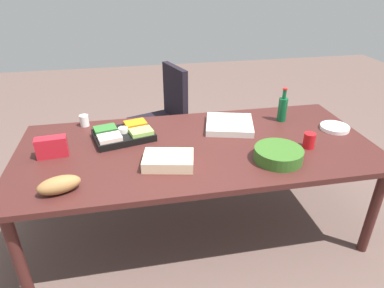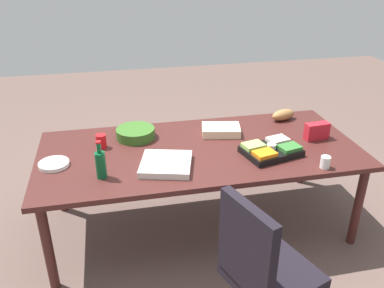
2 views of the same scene
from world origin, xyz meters
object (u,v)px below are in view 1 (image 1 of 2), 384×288
conference_table (197,153)px  bread_loaf (59,185)px  paper_cup (84,121)px  sheet_cake (168,160)px  salad_bowl (278,154)px  paper_plate_stack (335,128)px  red_solo_cup (309,141)px  wine_bottle (283,108)px  veggie_tray (123,134)px  pizza_box (229,125)px  office_chair (162,127)px  chip_bag_red (52,147)px

conference_table → bread_loaf: bearing=24.6°
conference_table → paper_cup: (0.82, -0.49, 0.11)m
sheet_cake → salad_bowl: (-0.72, 0.07, 0.01)m
paper_plate_stack → red_solo_cup: size_ratio=2.00×
wine_bottle → paper_plate_stack: bearing=145.4°
veggie_tray → wine_bottle: 1.29m
sheet_cake → paper_cup: size_ratio=3.56×
paper_plate_stack → salad_bowl: salad_bowl is taller
paper_plate_stack → pizza_box: pizza_box is taller
office_chair → chip_bag_red: (0.85, 1.09, 0.44)m
pizza_box → wine_bottle: (-0.46, -0.05, 0.08)m
veggie_tray → conference_table: bearing=157.8°
office_chair → red_solo_cup: 1.64m
paper_plate_stack → salad_bowl: (0.63, 0.36, 0.03)m
chip_bag_red → bread_loaf: bearing=103.7°
chip_bag_red → conference_table: bearing=178.2°
paper_plate_stack → sheet_cake: (1.35, 0.28, 0.02)m
chip_bag_red → red_solo_cup: chip_bag_red is taller
office_chair → paper_cup: size_ratio=11.24×
paper_plate_stack → wine_bottle: bearing=-34.6°
office_chair → wine_bottle: wine_bottle is taller
paper_plate_stack → paper_cup: paper_cup is taller
conference_table → office_chair: 1.17m
office_chair → wine_bottle: 1.32m
conference_table → pizza_box: bearing=-142.0°
wine_bottle → office_chair: bearing=-42.5°
conference_table → sheet_cake: (0.24, 0.23, 0.10)m
paper_plate_stack → sheet_cake: size_ratio=0.69×
sheet_cake → red_solo_cup: 1.00m
veggie_tray → paper_cup: bearing=-42.8°
veggie_tray → wine_bottle: (-1.28, -0.08, 0.07)m
office_chair → wine_bottle: (-0.91, 0.83, 0.48)m
office_chair → pizza_box: office_chair is taller
veggie_tray → pizza_box: bearing=-177.8°
conference_table → paper_cup: paper_cup is taller
paper_plate_stack → wine_bottle: (0.34, -0.24, 0.09)m
salad_bowl → conference_table: bearing=-31.9°
office_chair → sheet_cake: size_ratio=3.16×
pizza_box → office_chair: bearing=-47.9°
office_chair → sheet_cake: bearing=85.9°
office_chair → paper_cup: bearing=43.0°
office_chair → red_solo_cup: size_ratio=9.19×
paper_plate_stack → bread_loaf: bearing=12.9°
red_solo_cup → bread_loaf: bearing=7.8°
conference_table → paper_plate_stack: (-1.11, -0.05, 0.08)m
conference_table → bread_loaf: (0.88, 0.40, 0.11)m
conference_table → veggie_tray: bearing=-22.2°
office_chair → paper_plate_stack: (-1.25, 1.07, 0.38)m
bread_loaf → office_chair: bearing=-115.9°
conference_table → sheet_cake: size_ratio=7.90×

